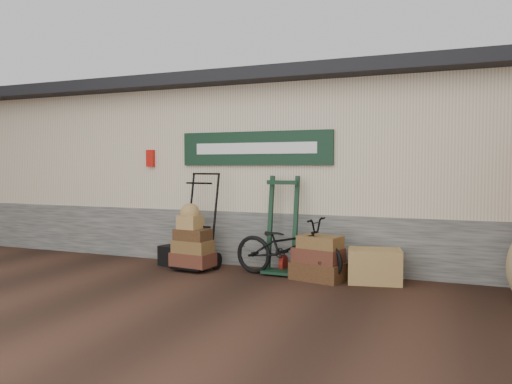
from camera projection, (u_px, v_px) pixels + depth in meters
ground at (249, 281)px, 7.20m from camera, size 80.00×80.00×0.00m
station_building at (303, 168)px, 9.65m from camera, size 14.40×4.10×3.20m
porter_trolley at (199, 220)px, 8.06m from camera, size 0.86×0.69×1.58m
green_barrow at (282, 225)px, 7.71m from camera, size 0.55×0.47×1.50m
suitcase_stack at (318, 257)px, 7.28m from camera, size 0.83×0.62×0.66m
wicker_hamper at (375, 266)px, 7.09m from camera, size 0.82×0.61×0.48m
black_trunk at (171, 256)px, 8.33m from camera, size 0.39×0.36×0.33m
bicycle at (287, 244)px, 7.42m from camera, size 0.85×1.81×1.01m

